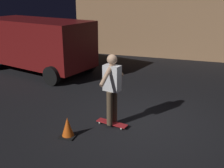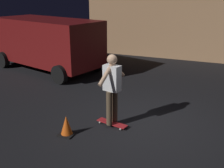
{
  "view_description": "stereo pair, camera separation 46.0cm",
  "coord_description": "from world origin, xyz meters",
  "px_view_note": "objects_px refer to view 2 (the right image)",
  "views": [
    {
      "loc": [
        1.19,
        -5.98,
        3.07
      ],
      "look_at": [
        -0.68,
        -0.35,
        1.05
      ],
      "focal_mm": 44.11,
      "sensor_mm": 36.0,
      "label": 1
    },
    {
      "loc": [
        1.62,
        -5.82,
        3.07
      ],
      "look_at": [
        -0.68,
        -0.35,
        1.05
      ],
      "focal_mm": 44.11,
      "sensor_mm": 36.0,
      "label": 2
    }
  ],
  "objects_px": {
    "skater": "(112,85)",
    "traffic_cone": "(66,126)",
    "parked_van": "(47,41)",
    "skateboard_ridden": "(112,123)"
  },
  "relations": [
    {
      "from": "traffic_cone",
      "to": "skater",
      "type": "bearing_deg",
      "value": 46.97
    },
    {
      "from": "skateboard_ridden",
      "to": "traffic_cone",
      "type": "xyz_separation_m",
      "value": [
        -0.76,
        -0.81,
        0.16
      ]
    },
    {
      "from": "parked_van",
      "to": "skateboard_ridden",
      "type": "distance_m",
      "value": 5.73
    },
    {
      "from": "skateboard_ridden",
      "to": "traffic_cone",
      "type": "height_order",
      "value": "traffic_cone"
    },
    {
      "from": "parked_van",
      "to": "traffic_cone",
      "type": "relative_size",
      "value": 10.73
    },
    {
      "from": "skater",
      "to": "traffic_cone",
      "type": "distance_m",
      "value": 1.38
    },
    {
      "from": "parked_van",
      "to": "skater",
      "type": "xyz_separation_m",
      "value": [
        4.32,
        -3.6,
        -0.12
      ]
    },
    {
      "from": "skater",
      "to": "traffic_cone",
      "type": "xyz_separation_m",
      "value": [
        -0.76,
        -0.81,
        -0.83
      ]
    },
    {
      "from": "skater",
      "to": "parked_van",
      "type": "bearing_deg",
      "value": 140.16
    },
    {
      "from": "skater",
      "to": "traffic_cone",
      "type": "height_order",
      "value": "skater"
    }
  ]
}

